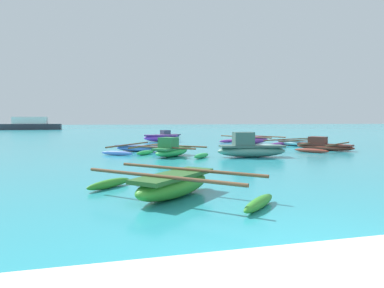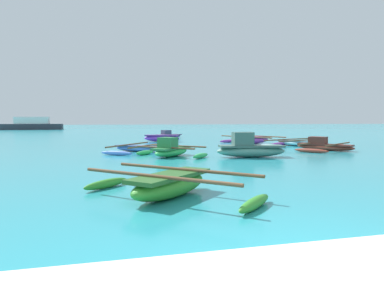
# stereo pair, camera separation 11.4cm
# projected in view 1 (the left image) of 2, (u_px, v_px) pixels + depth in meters

# --- Properties ---
(moored_boat_0) EXTENTS (3.99, 3.48, 0.69)m
(moored_boat_0) POSITION_uv_depth(u_px,v_px,m) (324.00, 146.00, 17.67)
(moored_boat_0) COLOR maroon
(moored_boat_0) RESTS_ON ground_plane
(moored_boat_1) EXTENTS (2.49, 1.67, 0.70)m
(moored_boat_1) POSITION_uv_depth(u_px,v_px,m) (168.00, 135.00, 29.57)
(moored_boat_1) COLOR slate
(moored_boat_1) RESTS_ON ground_plane
(moored_boat_2) EXTENTS (4.76, 3.20, 0.40)m
(moored_boat_2) POSITION_uv_depth(u_px,v_px,m) (295.00, 143.00, 20.67)
(moored_boat_2) COLOR #8FD2E3
(moored_boat_2) RESTS_ON ground_plane
(moored_boat_3) EXTENTS (3.07, 2.96, 0.83)m
(moored_boat_3) POSITION_uv_depth(u_px,v_px,m) (171.00, 150.00, 14.58)
(moored_boat_3) COLOR #3AC761
(moored_boat_3) RESTS_ON ground_plane
(moored_boat_4) EXTENTS (2.66, 1.64, 0.49)m
(moored_boat_4) POSITION_uv_depth(u_px,v_px,m) (161.00, 138.00, 24.59)
(moored_boat_4) COLOR purple
(moored_boat_4) RESTS_ON ground_plane
(moored_boat_5) EXTENTS (3.00, 1.29, 1.05)m
(moored_boat_5) POSITION_uv_depth(u_px,v_px,m) (250.00, 148.00, 14.34)
(moored_boat_5) COLOR #5D9887
(moored_boat_5) RESTS_ON ground_plane
(moored_boat_6) EXTENTS (3.68, 4.31, 0.36)m
(moored_boat_6) POSITION_uv_depth(u_px,v_px,m) (139.00, 148.00, 16.89)
(moored_boat_6) COLOR #5985E7
(moored_boat_6) RESTS_ON ground_plane
(moored_boat_7) EXTENTS (3.57, 4.71, 0.52)m
(moored_boat_7) POSITION_uv_depth(u_px,v_px,m) (252.00, 140.00, 22.32)
(moored_boat_7) COLOR #AF43B6
(moored_boat_7) RESTS_ON ground_plane
(moored_boat_8) EXTENTS (3.61, 3.61, 0.53)m
(moored_boat_8) POSITION_uv_depth(u_px,v_px,m) (174.00, 185.00, 6.89)
(moored_boat_8) COLOR #368E2C
(moored_boat_8) RESTS_ON ground_plane
(distant_ferry) EXTENTS (9.41, 2.07, 2.07)m
(distant_ferry) POSITION_uv_depth(u_px,v_px,m) (30.00, 125.00, 55.74)
(distant_ferry) COLOR #2D333D
(distant_ferry) RESTS_ON ground_plane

